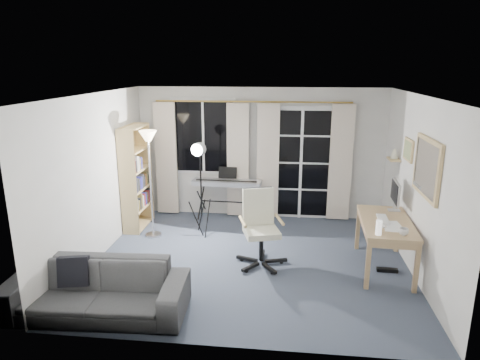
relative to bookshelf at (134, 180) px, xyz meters
name	(u,v)px	position (x,y,z in m)	size (l,w,h in m)	color
floor	(250,261)	(2.12, -1.16, -0.86)	(4.50, 4.00, 0.02)	#363E4E
window	(204,137)	(1.07, 0.81, 0.65)	(1.20, 0.08, 1.40)	white
french_door	(301,164)	(2.87, 0.81, 0.17)	(1.32, 0.09, 2.11)	white
curtains	(252,160)	(1.98, 0.72, 0.24)	(3.60, 0.07, 2.13)	gold
bookshelf	(134,180)	(0.00, 0.00, 0.00)	(0.29, 0.83, 1.79)	tan
torchiere_lamp	(149,152)	(0.42, -0.39, 0.58)	(0.30, 0.30, 1.78)	#B2B2B7
keyboard_piano	(227,183)	(1.54, 0.54, -0.16)	(1.26, 0.64, 0.91)	black
studio_light	(199,160)	(1.21, -0.29, 0.45)	(0.34, 0.35, 1.62)	black
office_chair	(260,220)	(2.25, -1.15, -0.22)	(0.75, 0.72, 1.08)	black
desk	(386,227)	(4.00, -1.18, -0.23)	(0.73, 1.36, 0.71)	tan
monitor	(395,193)	(4.20, -0.73, 0.13)	(0.18, 0.51, 0.45)	silver
desk_clutter	(384,237)	(3.94, -1.40, -0.29)	(0.44, 0.80, 0.90)	white
mug	(404,231)	(4.10, -1.68, -0.08)	(0.12, 0.09, 0.12)	silver
wall_mirror	(427,168)	(4.34, -1.51, 0.70)	(0.04, 0.94, 0.74)	tan
framed_print	(408,150)	(4.35, -0.61, 0.75)	(0.03, 0.42, 0.32)	tan
wall_shelf	(394,156)	(4.28, -0.11, 0.56)	(0.16, 0.30, 0.18)	tan
sofa	(95,282)	(0.49, -2.71, -0.45)	(2.07, 0.70, 0.80)	#2F3032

